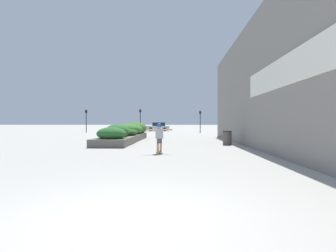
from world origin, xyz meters
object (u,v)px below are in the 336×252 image
(car_leftmost, at_px, (158,127))
(car_center_left, at_px, (242,127))
(skateboarder, at_px, (159,134))
(trash_bin, at_px, (227,138))
(traffic_light_left, at_px, (140,117))
(skateboard, at_px, (159,152))
(traffic_light_far_left, at_px, (86,117))
(traffic_light_right, at_px, (200,118))

(car_leftmost, distance_m, car_center_left, 13.74)
(skateboarder, xyz_separation_m, trash_bin, (4.13, 4.86, -0.45))
(car_center_left, bearing_deg, traffic_light_left, -77.82)
(skateboard, xyz_separation_m, traffic_light_left, (-4.63, 25.74, 2.25))
(traffic_light_left, bearing_deg, car_center_left, 12.18)
(skateboard, bearing_deg, traffic_light_left, 86.87)
(car_leftmost, bearing_deg, skateboard, -175.65)
(skateboarder, relative_size, traffic_light_left, 0.40)
(car_center_left, bearing_deg, trash_bin, -15.76)
(trash_bin, height_order, traffic_light_far_left, traffic_light_far_left)
(skateboard, relative_size, traffic_light_left, 0.24)
(car_leftmost, height_order, car_center_left, car_leftmost)
(skateboard, xyz_separation_m, trash_bin, (4.13, 4.86, 0.39))
(trash_bin, xyz_separation_m, traffic_light_left, (-8.76, 20.88, 1.86))
(skateboarder, height_order, trash_bin, skateboarder)
(trash_bin, relative_size, traffic_light_left, 0.27)
(skateboarder, xyz_separation_m, traffic_light_right, (4.10, 25.28, 1.25))
(traffic_light_left, relative_size, traffic_light_right, 1.08)
(traffic_light_left, bearing_deg, car_leftmost, 70.97)
(traffic_light_left, distance_m, traffic_light_far_left, 7.84)
(trash_bin, xyz_separation_m, traffic_light_far_left, (-16.57, 20.25, 1.80))
(car_center_left, height_order, traffic_light_right, traffic_light_right)
(car_center_left, bearing_deg, traffic_light_right, -60.92)
(traffic_light_right, xyz_separation_m, traffic_light_far_left, (-16.54, -0.18, 0.10))
(skateboarder, distance_m, car_leftmost, 32.18)
(skateboarder, relative_size, traffic_light_far_left, 0.41)
(car_center_left, distance_m, traffic_light_left, 16.03)
(car_leftmost, relative_size, traffic_light_right, 1.23)
(skateboarder, distance_m, traffic_light_right, 25.65)
(skateboard, distance_m, trash_bin, 6.39)
(car_leftmost, bearing_deg, traffic_light_right, -136.16)
(skateboard, bearing_deg, skateboarder, -13.33)
(trash_bin, bearing_deg, traffic_light_left, 112.75)
(skateboard, relative_size, trash_bin, 0.86)
(skateboarder, height_order, traffic_light_right, traffic_light_right)
(traffic_light_right, bearing_deg, car_leftmost, 133.84)
(car_leftmost, xyz_separation_m, traffic_light_far_left, (-10.01, -6.98, 1.50))
(trash_bin, xyz_separation_m, car_center_left, (6.84, 24.25, 0.31))
(car_leftmost, relative_size, traffic_light_left, 1.13)
(skateboarder, bearing_deg, trash_bin, 36.35)
(skateboarder, height_order, traffic_light_left, traffic_light_left)
(skateboarder, relative_size, car_center_left, 0.35)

